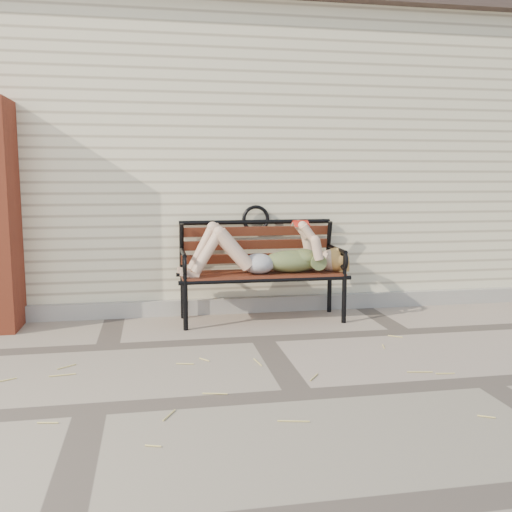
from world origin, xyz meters
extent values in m
plane|color=gray|center=(0.00, 0.00, 0.00)|extent=(80.00, 80.00, 0.00)
cube|color=beige|center=(0.00, 3.00, 1.50)|extent=(8.00, 4.00, 3.00)
cube|color=#493A34|center=(0.00, 3.00, 3.15)|extent=(8.30, 4.30, 0.30)
cube|color=#9B958C|center=(0.00, 0.97, 0.07)|extent=(8.00, 0.10, 0.15)
cylinder|color=black|center=(-0.61, 0.40, 0.22)|extent=(0.04, 0.04, 0.44)
cylinder|color=black|center=(-0.61, 0.84, 0.22)|extent=(0.04, 0.04, 0.44)
cylinder|color=black|center=(0.85, 0.40, 0.22)|extent=(0.04, 0.04, 0.44)
cylinder|color=black|center=(0.85, 0.84, 0.22)|extent=(0.04, 0.04, 0.44)
cube|color=#602A18|center=(0.12, 0.62, 0.44)|extent=(1.49, 0.48, 0.03)
cylinder|color=black|center=(0.12, 0.40, 0.42)|extent=(1.57, 0.04, 0.04)
cylinder|color=black|center=(0.12, 0.84, 0.42)|extent=(1.57, 0.04, 0.04)
torus|color=black|center=(0.12, 0.95, 0.93)|extent=(0.27, 0.04, 0.27)
ellipsoid|color=#093540|center=(0.40, 0.59, 0.56)|extent=(0.53, 0.30, 0.21)
ellipsoid|color=#093540|center=(0.51, 0.59, 0.59)|extent=(0.26, 0.29, 0.16)
ellipsoid|color=#A0A1A5|center=(0.08, 0.59, 0.55)|extent=(0.29, 0.33, 0.19)
sphere|color=#CFA98C|center=(0.78, 0.59, 0.56)|extent=(0.22, 0.22, 0.22)
ellipsoid|color=tan|center=(0.83, 0.59, 0.56)|extent=(0.25, 0.25, 0.23)
cube|color=#B52014|center=(0.47, 0.59, 0.93)|extent=(0.14, 0.02, 0.02)
cube|color=silver|center=(0.47, 0.55, 0.91)|extent=(0.14, 0.09, 0.05)
cube|color=silver|center=(0.47, 0.63, 0.91)|extent=(0.14, 0.09, 0.05)
cube|color=#B52014|center=(0.47, 0.54, 0.91)|extent=(0.15, 0.09, 0.05)
cube|color=#B52014|center=(0.47, 0.63, 0.91)|extent=(0.15, 0.09, 0.05)
cylinder|color=#D3BE66|center=(-1.20, -1.79, 0.01)|extent=(0.03, 0.16, 0.01)
cylinder|color=#D3BE66|center=(-0.19, -1.72, 0.01)|extent=(0.14, 0.10, 0.01)
cylinder|color=#D3BE66|center=(0.55, -1.24, 0.01)|extent=(0.12, 0.13, 0.01)
cylinder|color=#D3BE66|center=(0.31, -1.25, 0.01)|extent=(0.11, 0.09, 0.01)
cylinder|color=#D3BE66|center=(-0.12, -0.84, 0.01)|extent=(0.12, 0.08, 0.01)
cylinder|color=#D3BE66|center=(-0.56, -1.45, 0.01)|extent=(0.13, 0.04, 0.01)
cylinder|color=#D3BE66|center=(-1.44, -0.66, 0.01)|extent=(0.07, 0.10, 0.01)
cylinder|color=#D3BE66|center=(-0.94, -1.71, 0.01)|extent=(0.02, 0.17, 0.01)
cylinder|color=#D3BE66|center=(0.33, -1.45, 0.01)|extent=(0.14, 0.01, 0.01)
cylinder|color=#D3BE66|center=(-0.37, -1.36, 0.01)|extent=(0.13, 0.03, 0.01)
cylinder|color=#D3BE66|center=(0.67, -0.90, 0.01)|extent=(0.15, 0.03, 0.01)
cylinder|color=#D3BE66|center=(-0.43, -0.20, 0.01)|extent=(0.02, 0.09, 0.01)
cylinder|color=#D3BE66|center=(-1.25, -1.78, 0.01)|extent=(0.03, 0.08, 0.01)
cylinder|color=#D3BE66|center=(-1.49, -0.61, 0.01)|extent=(0.11, 0.05, 0.01)
cylinder|color=#D3BE66|center=(1.08, -1.17, 0.01)|extent=(0.06, 0.11, 0.01)
cylinder|color=#D3BE66|center=(-1.63, -0.75, 0.01)|extent=(0.11, 0.15, 0.01)
camera|label=1|loc=(-0.87, -4.52, 1.33)|focal=40.00mm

